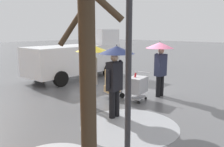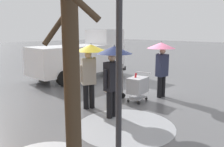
% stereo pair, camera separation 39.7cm
% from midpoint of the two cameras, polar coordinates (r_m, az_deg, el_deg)
% --- Properties ---
extents(ground_plane, '(90.00, 90.00, 0.00)m').
position_cam_midpoint_polar(ground_plane, '(9.45, 3.23, -5.03)').
color(ground_plane, '#5B5B5E').
extents(slush_patch_under_van, '(2.66, 2.66, 0.01)m').
position_cam_midpoint_polar(slush_patch_under_van, '(6.41, 2.54, -12.76)').
color(slush_patch_under_van, '#999BA0').
rests_on(slush_patch_under_van, ground).
extents(cargo_van_parked_right, '(2.26, 5.37, 2.60)m').
position_cam_midpoint_polar(cargo_van_parked_right, '(12.62, -9.27, 4.27)').
color(cargo_van_parked_right, white).
rests_on(cargo_van_parked_right, ground).
extents(shopping_cart_vendor, '(0.67, 0.89, 1.04)m').
position_cam_midpoint_polar(shopping_cart_vendor, '(8.41, 4.95, -3.01)').
color(shopping_cart_vendor, '#B2B2B7').
rests_on(shopping_cart_vendor, ground).
extents(hand_dolly_boxes, '(0.69, 0.82, 1.32)m').
position_cam_midpoint_polar(hand_dolly_boxes, '(8.75, -1.19, -2.16)').
color(hand_dolly_boxes, '#515156').
rests_on(hand_dolly_boxes, ground).
extents(pedestrian_pink_side, '(1.04, 1.04, 2.15)m').
position_cam_midpoint_polar(pedestrian_pink_side, '(6.64, -0.79, 2.29)').
color(pedestrian_pink_side, black).
rests_on(pedestrian_pink_side, ground).
extents(pedestrian_black_side, '(1.04, 1.04, 2.15)m').
position_cam_midpoint_polar(pedestrian_black_side, '(7.42, -6.81, 3.10)').
color(pedestrian_black_side, black).
rests_on(pedestrian_black_side, ground).
extents(pedestrian_white_side, '(1.04, 1.04, 2.15)m').
position_cam_midpoint_polar(pedestrian_white_side, '(8.89, 10.56, 4.23)').
color(pedestrian_white_side, black).
rests_on(pedestrian_white_side, ground).
extents(bare_tree_near, '(1.07, 1.07, 3.98)m').
position_cam_midpoint_polar(bare_tree_near, '(3.32, -9.64, 1.12)').
color(bare_tree_near, '#423323').
rests_on(bare_tree_near, ground).
extents(street_lamp, '(0.28, 0.28, 3.86)m').
position_cam_midpoint_polar(street_lamp, '(4.34, 1.53, 8.28)').
color(street_lamp, '#2D2D33').
rests_on(street_lamp, ground).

